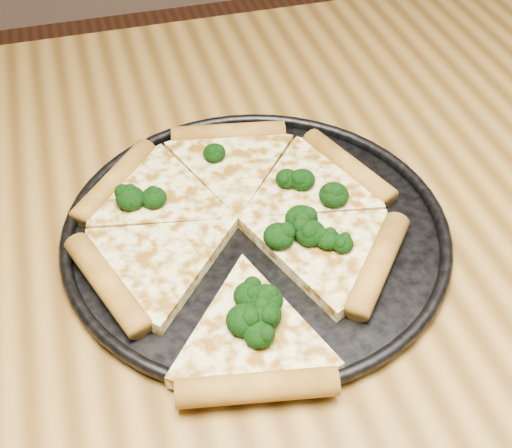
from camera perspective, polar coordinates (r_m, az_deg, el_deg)
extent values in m
cube|color=olive|center=(0.70, 3.23, -1.47)|extent=(1.20, 0.90, 0.04)
cube|color=brown|center=(1.41, 18.71, 2.98)|extent=(0.06, 0.06, 0.71)
cylinder|color=black|center=(0.67, 0.00, -0.80)|extent=(0.36, 0.36, 0.01)
torus|color=black|center=(0.67, 0.00, -0.37)|extent=(0.37, 0.37, 0.01)
cylinder|color=#B07F2C|center=(0.73, 7.61, 4.72)|extent=(0.07, 0.13, 0.02)
cylinder|color=#B07F2C|center=(0.77, -2.30, 7.47)|extent=(0.13, 0.05, 0.02)
cylinder|color=#B07F2C|center=(0.72, -11.56, 3.51)|extent=(0.10, 0.11, 0.02)
cylinder|color=#B07F2C|center=(0.62, -12.21, -4.81)|extent=(0.07, 0.13, 0.02)
cylinder|color=#B07F2C|center=(0.55, 0.09, -13.32)|extent=(0.13, 0.05, 0.02)
cylinder|color=#B07F2C|center=(0.64, 10.02, -3.26)|extent=(0.10, 0.11, 0.02)
ellipsoid|color=black|center=(0.73, -3.46, 5.87)|extent=(0.02, 0.02, 0.02)
ellipsoid|color=black|center=(0.64, 1.89, -1.01)|extent=(0.03, 0.03, 0.02)
ellipsoid|color=black|center=(0.57, -0.99, -7.93)|extent=(0.03, 0.03, 0.02)
ellipsoid|color=black|center=(0.65, 3.76, 0.40)|extent=(0.03, 0.03, 0.02)
ellipsoid|color=black|center=(0.56, 0.24, -9.08)|extent=(0.03, 0.03, 0.02)
ellipsoid|color=black|center=(0.70, 3.83, 3.67)|extent=(0.03, 0.03, 0.02)
ellipsoid|color=black|center=(0.64, 4.47, -0.73)|extent=(0.03, 0.03, 0.02)
ellipsoid|color=black|center=(0.68, 6.44, 2.40)|extent=(0.03, 0.03, 0.02)
ellipsoid|color=black|center=(0.64, 7.15, -1.62)|extent=(0.02, 0.02, 0.02)
ellipsoid|color=black|center=(0.70, 2.58, 3.76)|extent=(0.02, 0.02, 0.02)
ellipsoid|color=black|center=(0.58, 0.75, -6.30)|extent=(0.03, 0.03, 0.02)
ellipsoid|color=black|center=(0.59, -0.51, -5.93)|extent=(0.03, 0.03, 0.02)
ellipsoid|color=black|center=(0.68, -10.32, 2.11)|extent=(0.03, 0.03, 0.02)
ellipsoid|color=black|center=(0.68, -8.43, 2.16)|extent=(0.03, 0.03, 0.02)
ellipsoid|color=black|center=(0.57, 0.62, -7.52)|extent=(0.03, 0.03, 0.02)
ellipsoid|color=black|center=(0.64, 5.96, -1.25)|extent=(0.02, 0.02, 0.02)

